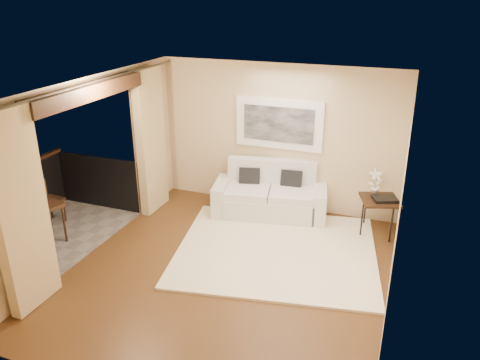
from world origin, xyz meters
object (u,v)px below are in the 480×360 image
at_px(sofa, 270,196).
at_px(bistro_table, 37,210).
at_px(orchid, 375,182).
at_px(balcony_chair_far, 43,197).
at_px(balcony_chair_near, 38,216).
at_px(side_table, 380,202).
at_px(ice_bucket, 30,196).

relative_size(sofa, bistro_table, 2.80).
relative_size(orchid, bistro_table, 0.60).
height_order(balcony_chair_far, balcony_chair_near, balcony_chair_far).
height_order(orchid, balcony_chair_near, orchid).
bearing_deg(sofa, side_table, -13.87).
xyz_separation_m(side_table, balcony_chair_near, (-5.08, -2.31, -0.07)).
bearing_deg(orchid, side_table, -52.00).
height_order(sofa, orchid, orchid).
height_order(side_table, bistro_table, bistro_table).
xyz_separation_m(sofa, bistro_table, (-3.10, -2.44, 0.31)).
xyz_separation_m(sofa, ice_bucket, (-3.24, -2.38, 0.49)).
xyz_separation_m(sofa, balcony_chair_near, (-3.15, -2.40, 0.17)).
bearing_deg(side_table, bistro_table, -154.98).
bearing_deg(bistro_table, balcony_chair_far, 126.26).
relative_size(sofa, orchid, 4.65).
xyz_separation_m(bistro_table, balcony_chair_near, (-0.06, 0.03, -0.14)).
distance_m(sofa, bistro_table, 3.95).
bearing_deg(sofa, balcony_chair_far, -163.67).
bearing_deg(side_table, ice_bucket, -156.08).
xyz_separation_m(bistro_table, balcony_chair_far, (-0.44, 0.60, -0.11)).
xyz_separation_m(sofa, balcony_chair_far, (-3.53, -1.84, 0.20)).
bearing_deg(balcony_chair_far, side_table, -156.24).
bearing_deg(balcony_chair_near, ice_bucket, -173.34).
relative_size(side_table, orchid, 1.61).
xyz_separation_m(orchid, balcony_chair_far, (-5.35, -1.89, -0.33)).
xyz_separation_m(balcony_chair_far, balcony_chair_near, (0.38, -0.56, -0.03)).
distance_m(orchid, balcony_chair_near, 5.55).
bearing_deg(bistro_table, sofa, 38.21).
relative_size(sofa, ice_bucket, 10.77).
height_order(side_table, balcony_chair_near, balcony_chair_near).
xyz_separation_m(balcony_chair_far, ice_bucket, (0.29, -0.55, 0.29)).
relative_size(side_table, balcony_chair_near, 0.83).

